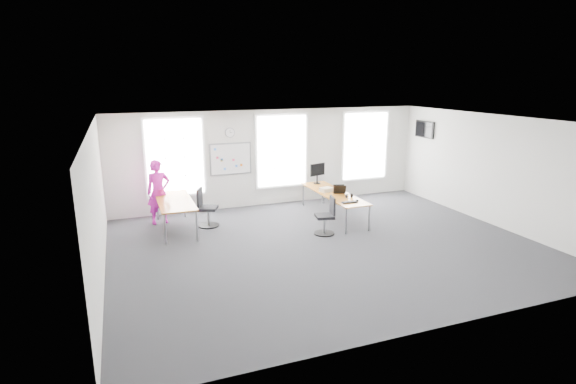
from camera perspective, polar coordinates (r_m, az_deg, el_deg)
name	(u,v)px	position (r m, az deg, el deg)	size (l,w,h in m)	color
floor	(326,245)	(11.00, 4.86, -6.77)	(10.00, 10.00, 0.00)	#25252A
ceiling	(329,121)	(10.31, 5.21, 8.98)	(10.00, 10.00, 0.00)	white
wall_back	(272,158)	(14.18, -1.99, 4.38)	(10.00, 10.00, 0.00)	silver
wall_front	(440,242)	(7.31, 18.77, -6.07)	(10.00, 10.00, 0.00)	silver
wall_left	(97,206)	(9.57, -23.10, -1.70)	(10.00, 10.00, 0.00)	silver
wall_right	(493,170)	(13.46, 24.62, 2.53)	(10.00, 10.00, 0.00)	silver
window_left	(175,157)	(13.47, -14.16, 4.29)	(1.60, 0.06, 2.20)	white
window_mid	(282,151)	(14.22, -0.81, 5.24)	(1.60, 0.06, 2.20)	white
window_right	(365,146)	(15.49, 9.73, 5.78)	(1.60, 0.06, 2.20)	white
desk_right	(334,194)	(12.99, 5.80, -0.30)	(0.80, 3.00, 0.73)	#B5741F
desk_left	(175,203)	(12.22, -14.17, -1.34)	(0.88, 2.21, 0.81)	#B5741F
chair_right	(327,218)	(11.65, 4.94, -3.28)	(0.53, 0.53, 0.99)	black
chair_left	(206,210)	(12.41, -10.39, -2.22)	(0.63, 0.63, 1.06)	black
person	(159,192)	(12.86, -16.11, 0.00)	(0.65, 0.43, 1.78)	#C318A0
whiteboard	(231,159)	(13.78, -7.29, 4.19)	(1.20, 0.03, 0.90)	white
wall_clock	(230,133)	(13.66, -7.39, 7.50)	(0.30, 0.30, 0.04)	gray
tv	(425,129)	(15.53, 16.96, 7.63)	(0.06, 0.90, 0.55)	black
keyboard	(350,202)	(12.01, 7.82, -1.31)	(0.41, 0.15, 0.02)	black
mouse	(357,200)	(12.17, 8.78, -1.06)	(0.08, 0.12, 0.05)	black
lens_cap	(349,198)	(12.43, 7.74, -0.80)	(0.06, 0.06, 0.01)	black
headphones	(349,196)	(12.49, 7.76, -0.48)	(0.20, 0.11, 0.12)	black
laptop_sleeve	(340,189)	(12.86, 6.57, 0.33)	(0.33, 0.25, 0.26)	black
paper_stack	(326,190)	(13.09, 4.86, 0.31)	(0.34, 0.25, 0.12)	beige
monitor	(317,172)	(13.99, 3.76, 2.61)	(0.56, 0.23, 0.64)	black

